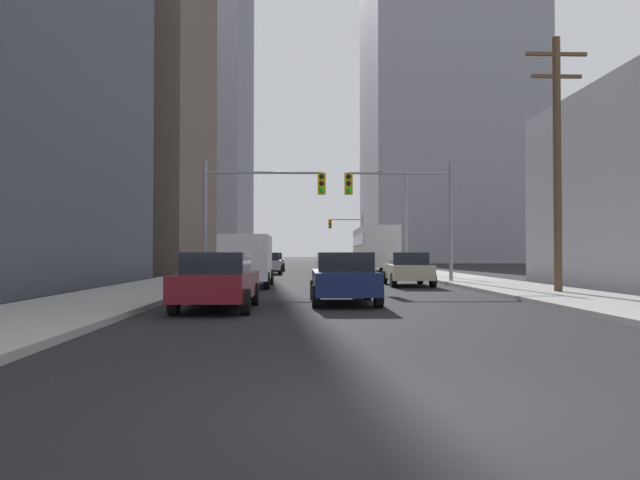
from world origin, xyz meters
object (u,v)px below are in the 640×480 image
sedan_beige (408,269)px  traffic_signal_far_right (348,231)px  sedan_grey (273,262)px  sedan_silver (268,263)px  sedan_navy (344,278)px  city_bus (374,247)px  sedan_maroon (218,281)px  traffic_signal_near_right (404,200)px  traffic_signal_near_left (259,199)px  cargo_van_white (247,258)px

sedan_beige → traffic_signal_far_right: traffic_signal_far_right is taller
sedan_grey → sedan_silver: same height
sedan_navy → city_bus: bearing=80.8°
city_bus → sedan_maroon: bearing=-105.2°
traffic_signal_near_right → traffic_signal_far_right: 39.63m
sedan_navy → traffic_signal_near_left: size_ratio=0.70×
city_bus → traffic_signal_near_left: size_ratio=1.93×
sedan_silver → sedan_grey: bearing=90.1°
sedan_maroon → sedan_beige: same height
cargo_van_white → traffic_signal_far_right: (7.95, 42.17, 2.77)m
traffic_signal_far_right → sedan_grey: bearing=-112.5°
city_bus → traffic_signal_near_right: traffic_signal_near_right is taller
sedan_maroon → sedan_silver: 25.91m
sedan_maroon → traffic_signal_far_right: traffic_signal_far_right is taller
city_bus → sedan_grey: bearing=152.1°
city_bus → sedan_beige: (-0.80, -18.11, -1.16)m
traffic_signal_near_left → traffic_signal_near_right: size_ratio=1.00×
city_bus → sedan_navy: city_bus is taller
cargo_van_white → sedan_grey: size_ratio=1.23×
sedan_maroon → sedan_navy: bearing=27.0°
sedan_grey → traffic_signal_far_right: bearing=67.5°
sedan_beige → traffic_signal_near_right: (0.16, 1.76, 3.34)m
sedan_navy → sedan_grey: (-3.58, 31.51, 0.00)m
sedan_grey → sedan_maroon: bearing=-89.8°
sedan_beige → cargo_van_white: bearing=-173.8°
sedan_navy → sedan_silver: size_ratio=0.99×
sedan_maroon → sedan_silver: bearing=90.2°
sedan_grey → city_bus: bearing=-27.9°
traffic_signal_near_right → sedan_silver: bearing=119.1°
sedan_maroon → traffic_signal_far_right: size_ratio=0.71×
city_bus → sedan_beige: 18.16m
cargo_van_white → sedan_navy: 9.15m
sedan_navy → traffic_signal_near_right: (3.78, 10.92, 3.34)m
city_bus → traffic_signal_near_right: bearing=-92.2°
sedan_maroon → traffic_signal_near_left: size_ratio=0.71×
traffic_signal_far_right → sedan_silver: bearing=-106.6°
sedan_maroon → traffic_signal_far_right: bearing=81.5°
sedan_silver → traffic_signal_near_left: size_ratio=0.71×
sedan_navy → traffic_signal_far_right: 50.84m
city_bus → traffic_signal_near_left: (-7.70, -16.35, 2.21)m
city_bus → sedan_silver: 8.65m
traffic_signal_near_left → traffic_signal_far_right: size_ratio=1.00×
cargo_van_white → sedan_silver: bearing=89.8°
sedan_grey → cargo_van_white: bearing=-90.1°
sedan_beige → sedan_grey: same height
sedan_navy → traffic_signal_near_right: size_ratio=0.70×
traffic_signal_near_right → traffic_signal_far_right: size_ratio=1.00×
sedan_maroon → sedan_navy: (3.48, 1.77, 0.00)m
city_bus → sedan_grey: 9.13m
traffic_signal_near_left → city_bus: bearing=64.8°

